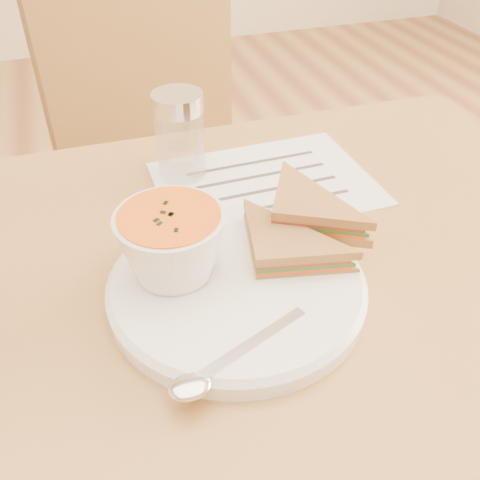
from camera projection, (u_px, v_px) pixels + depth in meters
name	position (u px, v px, depth m)	size (l,w,h in m)	color
dining_table	(223.00, 480.00, 0.77)	(1.00, 0.70, 0.75)	olive
chair_far	(201.00, 227.00, 1.10)	(0.41, 0.41, 0.91)	brown
plate	(237.00, 287.00, 0.53)	(0.26, 0.26, 0.02)	white
soup_bowl	(172.00, 247.00, 0.51)	(0.10, 0.10, 0.07)	white
sandwich_half_a	(256.00, 273.00, 0.51)	(0.10, 0.10, 0.03)	#9C6A37
sandwich_half_b	(271.00, 225.00, 0.55)	(0.10, 0.10, 0.03)	#9C6A37
spoon	(240.00, 353.00, 0.45)	(0.18, 0.04, 0.01)	silver
paper_menu	(265.00, 184.00, 0.69)	(0.27, 0.20, 0.00)	white
condiment_shaker	(180.00, 137.00, 0.67)	(0.06, 0.06, 0.11)	silver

